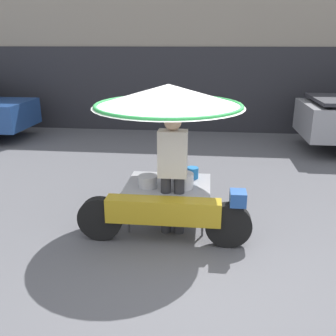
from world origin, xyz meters
TOP-DOWN VIEW (x-y plane):
  - ground_plane at (0.00, 0.00)m, footprint 36.00×36.00m
  - shopfront_building at (0.00, 8.16)m, footprint 28.00×2.06m
  - vendor_motorcycle_cart at (-0.57, 1.12)m, footprint 2.28×2.06m
  - vendor_person at (-0.48, 0.86)m, footprint 0.38×0.22m

SIDE VIEW (x-z plane):
  - ground_plane at x=0.00m, z-range 0.00..0.00m
  - vendor_person at x=-0.48m, z-range 0.11..1.78m
  - vendor_motorcycle_cart at x=-0.57m, z-range 0.58..2.58m
  - shopfront_building at x=0.00m, z-range -0.01..3.77m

